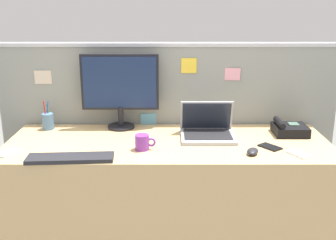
{
  "coord_description": "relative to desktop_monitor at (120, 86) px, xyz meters",
  "views": [
    {
      "loc": [
        -0.0,
        -2.32,
        1.55
      ],
      "look_at": [
        0.0,
        0.05,
        0.85
      ],
      "focal_mm": 44.06,
      "sensor_mm": 36.0,
      "label": 1
    }
  ],
  "objects": [
    {
      "name": "cell_phone_silver_slab",
      "position": [
        -0.57,
        -0.48,
        -0.27
      ],
      "size": [
        0.12,
        0.15,
        0.01
      ],
      "primitive_type": "cube",
      "rotation": [
        0.0,
        0.0,
        -0.43
      ],
      "color": "#B7BAC1",
      "rests_on": "desk"
    },
    {
      "name": "laptop",
      "position": [
        0.55,
        -0.18,
        -0.23
      ],
      "size": [
        0.33,
        0.28,
        0.21
      ],
      "color": "#9EA0A8",
      "rests_on": "desk"
    },
    {
      "name": "keyboard_main",
      "position": [
        -0.21,
        -0.57,
        -0.27
      ],
      "size": [
        0.46,
        0.15,
        0.02
      ],
      "primitive_type": "cube",
      "rotation": [
        0.0,
        0.0,
        0.06
      ],
      "color": "#232328",
      "rests_on": "desk"
    },
    {
      "name": "cubicle_divider",
      "position": [
        0.31,
        0.11,
        -0.37
      ],
      "size": [
        2.27,
        0.08,
        1.27
      ],
      "color": "gray",
      "rests_on": "ground_plane"
    },
    {
      "name": "desktop_monitor",
      "position": [
        0.0,
        0.0,
        0.0
      ],
      "size": [
        0.5,
        0.18,
        0.48
      ],
      "color": "black",
      "rests_on": "desk"
    },
    {
      "name": "cell_phone_black_slab",
      "position": [
        0.89,
        -0.39,
        -0.27
      ],
      "size": [
        0.14,
        0.14,
        0.01
      ],
      "primitive_type": "cube",
      "rotation": [
        0.0,
        0.0,
        0.66
      ],
      "color": "black",
      "rests_on": "desk"
    },
    {
      "name": "cell_phone_white_slab",
      "position": [
        1.02,
        -0.5,
        -0.27
      ],
      "size": [
        0.12,
        0.15,
        0.01
      ],
      "primitive_type": "cube",
      "rotation": [
        0.0,
        0.0,
        0.51
      ],
      "color": "silver",
      "rests_on": "desk"
    },
    {
      "name": "coffee_mug",
      "position": [
        0.17,
        -0.42,
        -0.24
      ],
      "size": [
        0.12,
        0.08,
        0.09
      ],
      "color": "purple",
      "rests_on": "desk"
    },
    {
      "name": "desk_phone",
      "position": [
        1.07,
        -0.14,
        -0.25
      ],
      "size": [
        0.2,
        0.19,
        0.09
      ],
      "color": "black",
      "rests_on": "desk"
    },
    {
      "name": "pen_cup",
      "position": [
        -0.47,
        -0.04,
        -0.22
      ],
      "size": [
        0.07,
        0.07,
        0.19
      ],
      "color": "#4C7093",
      "rests_on": "desk"
    },
    {
      "name": "computer_mouse_right_hand",
      "position": [
        0.77,
        -0.49,
        -0.26
      ],
      "size": [
        0.09,
        0.11,
        0.03
      ],
      "primitive_type": "ellipsoid",
      "rotation": [
        0.0,
        0.0,
        -0.37
      ],
      "color": "#232328",
      "rests_on": "desk"
    },
    {
      "name": "desk",
      "position": [
        0.31,
        -0.28,
        -0.64
      ],
      "size": [
        1.93,
        0.7,
        0.73
      ],
      "primitive_type": "cube",
      "color": "tan",
      "rests_on": "ground_plane"
    }
  ]
}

